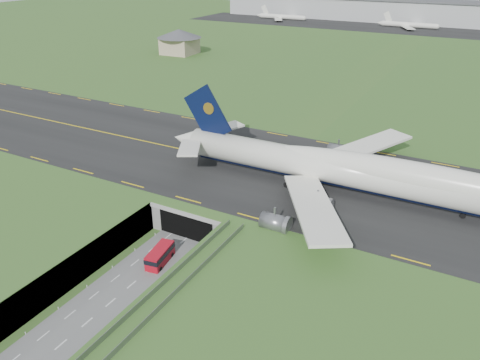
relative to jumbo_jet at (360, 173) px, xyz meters
The scene contains 10 objects.
ground 41.36m from the jumbo_jet, 131.75° to the right, with size 900.00×900.00×0.00m, color #356327.
airfield_deck 40.65m from the jumbo_jet, 131.75° to the right, with size 800.00×800.00×6.00m, color gray.
trench_road 47.01m from the jumbo_jet, 125.47° to the right, with size 12.00×75.00×0.20m, color slate.
taxiway 27.19m from the jumbo_jet, behind, with size 800.00×44.00×0.18m, color black.
tunnel_portal 30.55m from the jumbo_jet, 153.87° to the right, with size 17.00×22.30×6.00m.
guideway 51.57m from the jumbo_jet, 107.64° to the right, with size 3.00×53.00×7.05m.
jumbo_jet is the anchor object (origin of this frame).
shuttle_tram 41.21m from the jumbo_jet, 130.84° to the right, with size 3.64×7.13×2.80m.
service_building 155.46m from the jumbo_jet, 138.17° to the left, with size 22.23×22.23×11.50m.
cargo_terminal 271.01m from the jumbo_jet, 95.64° to the left, with size 320.00×67.00×15.60m.
Camera 1 is at (45.35, -53.86, 49.49)m, focal length 35.00 mm.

